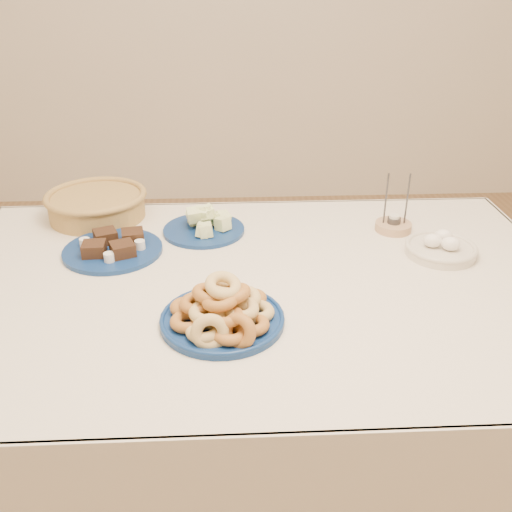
# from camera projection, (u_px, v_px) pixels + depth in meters

# --- Properties ---
(ground) EXTENTS (5.00, 5.00, 0.00)m
(ground) POSITION_uv_depth(u_px,v_px,m) (255.00, 481.00, 1.85)
(ground) COLOR olive
(ground) RESTS_ON ground
(dining_table) EXTENTS (1.71, 1.11, 0.75)m
(dining_table) POSITION_uv_depth(u_px,v_px,m) (255.00, 315.00, 1.55)
(dining_table) COLOR brown
(dining_table) RESTS_ON ground
(donut_platter) EXTENTS (0.32, 0.32, 0.13)m
(donut_platter) POSITION_uv_depth(u_px,v_px,m) (222.00, 311.00, 1.31)
(donut_platter) COLOR navy
(donut_platter) RESTS_ON dining_table
(melon_plate) EXTENTS (0.32, 0.32, 0.09)m
(melon_plate) POSITION_uv_depth(u_px,v_px,m) (205.00, 224.00, 1.77)
(melon_plate) COLOR navy
(melon_plate) RESTS_ON dining_table
(brownie_plate) EXTENTS (0.31, 0.31, 0.05)m
(brownie_plate) POSITION_uv_depth(u_px,v_px,m) (113.00, 248.00, 1.64)
(brownie_plate) COLOR navy
(brownie_plate) RESTS_ON dining_table
(wicker_basket) EXTENTS (0.35, 0.35, 0.09)m
(wicker_basket) POSITION_uv_depth(u_px,v_px,m) (97.00, 204.00, 1.86)
(wicker_basket) COLOR olive
(wicker_basket) RESTS_ON dining_table
(candle_holder) EXTENTS (0.12, 0.12, 0.19)m
(candle_holder) POSITION_uv_depth(u_px,v_px,m) (393.00, 225.00, 1.78)
(candle_holder) COLOR tan
(candle_holder) RESTS_ON dining_table
(egg_bowl) EXTENTS (0.25, 0.25, 0.07)m
(egg_bowl) POSITION_uv_depth(u_px,v_px,m) (441.00, 248.00, 1.63)
(egg_bowl) COLOR beige
(egg_bowl) RESTS_ON dining_table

